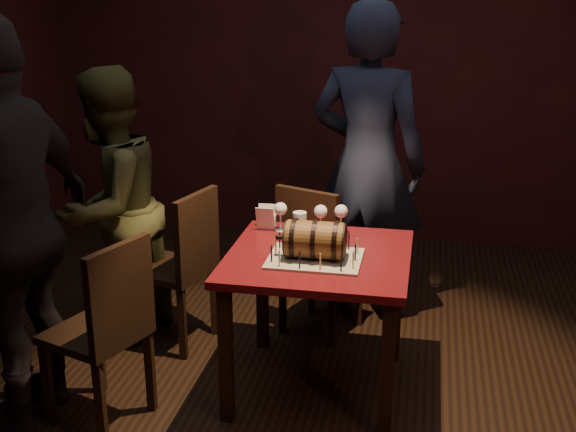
% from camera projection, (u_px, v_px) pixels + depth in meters
% --- Properties ---
extents(room_shell, '(5.04, 5.04, 2.80)m').
position_uv_depth(room_shell, '(307.00, 127.00, 3.30)').
color(room_shell, black).
rests_on(room_shell, ground).
extents(pub_table, '(0.90, 0.90, 0.75)m').
position_uv_depth(pub_table, '(318.00, 274.00, 3.61)').
color(pub_table, '#4A0C11').
rests_on(pub_table, ground).
extents(cake_board, '(0.45, 0.35, 0.01)m').
position_uv_depth(cake_board, '(315.00, 259.00, 3.50)').
color(cake_board, '#9E937F').
rests_on(cake_board, pub_table).
extents(barrel_cake, '(0.34, 0.20, 0.20)m').
position_uv_depth(barrel_cake, '(315.00, 240.00, 3.47)').
color(barrel_cake, brown).
rests_on(barrel_cake, cake_board).
extents(birthday_candles, '(0.40, 0.30, 0.09)m').
position_uv_depth(birthday_candles, '(315.00, 250.00, 3.48)').
color(birthday_candles, '#FFE198').
rests_on(birthday_candles, cake_board).
extents(wine_glass_left, '(0.07, 0.07, 0.16)m').
position_uv_depth(wine_glass_left, '(281.00, 210.00, 3.87)').
color(wine_glass_left, silver).
rests_on(wine_glass_left, pub_table).
extents(wine_glass_mid, '(0.07, 0.07, 0.16)m').
position_uv_depth(wine_glass_mid, '(321.00, 213.00, 3.83)').
color(wine_glass_mid, silver).
rests_on(wine_glass_mid, pub_table).
extents(wine_glass_right, '(0.07, 0.07, 0.16)m').
position_uv_depth(wine_glass_right, '(341.00, 213.00, 3.83)').
color(wine_glass_right, silver).
rests_on(wine_glass_right, pub_table).
extents(pint_of_ale, '(0.07, 0.07, 0.15)m').
position_uv_depth(pint_of_ale, '(300.00, 227.00, 3.75)').
color(pint_of_ale, silver).
rests_on(pint_of_ale, pub_table).
extents(menu_card, '(0.10, 0.05, 0.13)m').
position_uv_depth(menu_card, '(266.00, 218.00, 3.91)').
color(menu_card, white).
rests_on(menu_card, pub_table).
extents(chair_back, '(0.52, 0.52, 0.93)m').
position_uv_depth(chair_back, '(315.00, 253.00, 4.23)').
color(chair_back, black).
rests_on(chair_back, ground).
extents(chair_left_rear, '(0.49, 0.49, 0.93)m').
position_uv_depth(chair_left_rear, '(183.00, 260.00, 4.11)').
color(chair_left_rear, black).
rests_on(chair_left_rear, ground).
extents(chair_left_front, '(0.51, 0.51, 0.93)m').
position_uv_depth(chair_left_front, '(107.00, 324.00, 3.35)').
color(chair_left_front, black).
rests_on(chair_left_front, ground).
extents(person_back, '(0.80, 0.62, 1.96)m').
position_uv_depth(person_back, '(368.00, 165.00, 4.35)').
color(person_back, '#181C30').
rests_on(person_back, ground).
extents(person_left_rear, '(0.78, 0.90, 1.61)m').
position_uv_depth(person_left_rear, '(110.00, 209.00, 4.11)').
color(person_left_rear, '#424221').
rests_on(person_left_rear, ground).
extents(person_left_front, '(0.56, 1.17, 1.94)m').
position_uv_depth(person_left_front, '(12.00, 228.00, 3.28)').
color(person_left_front, black).
rests_on(person_left_front, ground).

